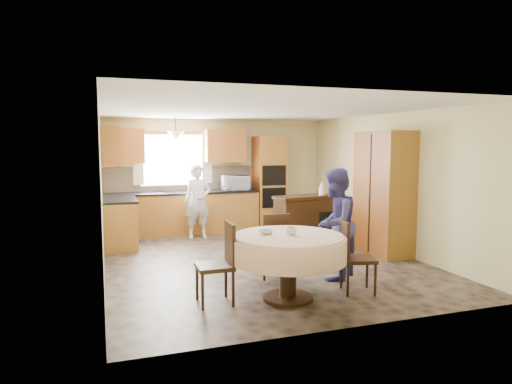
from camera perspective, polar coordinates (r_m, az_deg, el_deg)
The scene contains 36 objects.
floor at distance 7.77m, azimuth 0.57°, elevation -8.49°, with size 5.00×6.00×0.01m, color brown.
ceiling at distance 7.55m, azimuth 0.59°, elevation 10.23°, with size 5.00×6.00×0.01m, color white.
wall_back at distance 10.43m, azimuth -4.87°, elevation 2.16°, with size 5.00×0.02×2.50m, color beige.
wall_front at distance 4.85m, azimuth 12.37°, elevation -2.37°, with size 5.00×0.02×2.50m, color beige.
wall_left at distance 7.14m, azimuth -18.73°, elevation 0.10°, with size 0.02×6.00×2.50m, color beige.
wall_right at distance 8.70m, azimuth 16.32°, elevation 1.19°, with size 0.02×6.00×2.50m, color beige.
window at distance 10.20m, azimuth -10.34°, elevation 3.97°, with size 1.40×0.03×1.10m, color white.
curtain_left at distance 10.06m, azimuth -14.54°, elevation 4.14°, with size 0.22×0.02×1.15m, color white.
curtain_right at distance 10.28m, azimuth -6.15°, elevation 4.33°, with size 0.22×0.02×1.15m, color white.
base_cab_back at distance 10.05m, azimuth -9.13°, elevation -2.68°, with size 3.30×0.60×0.88m, color gold.
counter_back at distance 9.99m, azimuth -9.17°, elevation -0.07°, with size 3.30×0.64×0.04m, color black.
base_cab_left at distance 9.03m, azimuth -16.66°, elevation -3.84°, with size 0.60×1.20×0.88m, color gold.
counter_left at distance 8.97m, azimuth -16.75°, elevation -0.94°, with size 0.64×1.20×0.04m, color black.
backsplash at distance 10.25m, azimuth -9.47°, elevation 1.65°, with size 3.30×0.02×0.55m, color tan.
wall_cab_left at distance 9.95m, azimuth -16.27°, elevation 5.57°, with size 0.85×0.33×0.72m, color #CA7332.
wall_cab_right at distance 10.28m, azimuth -3.86°, elevation 5.80°, with size 0.90×0.33×0.72m, color #CA7332.
wall_cab_side at distance 8.90m, azimuth -17.82°, elevation 5.50°, with size 0.33×1.20×0.72m, color #CA7332.
oven_tower at distance 10.48m, azimuth 1.67°, elevation 1.16°, with size 0.66×0.62×2.12m, color gold.
oven_upper at distance 10.17m, azimuth 2.29°, elevation 2.08°, with size 0.56×0.01×0.45m, color black.
oven_lower at distance 10.22m, azimuth 2.27°, elevation -0.71°, with size 0.56×0.01×0.45m, color black.
pendant at distance 9.72m, azimuth -9.98°, elevation 6.95°, with size 0.36×0.36×0.18m, color beige.
sideboard at distance 9.26m, azimuth 5.96°, elevation -3.44°, with size 1.20×0.50×0.86m, color #35210E.
space_heater at distance 9.40m, azimuth 8.21°, elevation -4.17°, with size 0.43×0.30×0.59m, color black.
cupboard at distance 8.36m, azimuth 15.67°, elevation -0.12°, with size 0.57×1.14×2.17m, color gold.
dining_table at distance 5.73m, azimuth 4.04°, elevation -7.15°, with size 1.44×1.44×0.82m.
chair_left at distance 5.63m, azimuth -4.39°, elevation -8.35°, with size 0.44×0.44×0.99m.
chair_back at distance 6.67m, azimuth 2.22°, elevation -6.26°, with size 0.42×0.42×0.95m.
chair_right at distance 6.14m, azimuth 11.96°, elevation -7.45°, with size 0.51×0.51×0.96m.
framed_picture at distance 8.82m, azimuth 15.49°, elevation 4.07°, with size 0.06×0.54×0.44m.
microwave at distance 10.19m, azimuth -2.60°, elevation 1.15°, with size 0.59×0.40×0.33m, color silver.
person_sink at distance 9.51m, azimuth -7.27°, elevation -1.18°, with size 0.56×0.37×1.53m, color silver.
person_dining at distance 6.67m, azimuth 9.84°, elevation -3.94°, with size 0.78×0.61×1.60m, color #3C387B.
bowl_sideboard at distance 9.11m, azimuth 4.90°, elevation -0.68°, with size 0.22×0.22×0.05m, color #B2B2B2.
bottle_sideboard at distance 9.35m, azimuth 8.22°, elevation 0.27°, with size 0.12×0.12×0.32m, color silver.
cup_table at distance 5.68m, azimuth 4.44°, elevation -4.90°, with size 0.13×0.13×0.10m, color #B2B2B2.
bowl_table at distance 5.75m, azimuth 1.27°, elevation -4.99°, with size 0.18×0.18×0.05m, color #B2B2B2.
Camera 1 is at (-2.48, -7.10, 1.94)m, focal length 32.00 mm.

